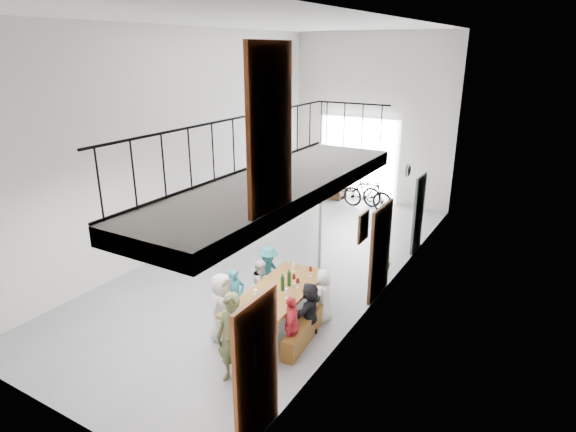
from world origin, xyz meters
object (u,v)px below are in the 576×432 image
Objects in this scene: serving_counter at (318,180)px; bicycle_near at (355,188)px; side_bench at (237,216)px; host_standing at (233,339)px; oak_barrel at (289,187)px; bench_inner at (251,310)px; tasting_table at (278,295)px.

bicycle_near is at bearing -5.73° from serving_counter.
host_standing is at bearing -54.30° from side_bench.
bicycle_near is at bearing 57.81° from side_bench.
bicycle_near is at bearing 22.59° from oak_barrel.
side_bench is at bearing 156.80° from bicycle_near.
bench_inner is 1.93× the size of oak_barrel.
host_standing is at bearing -64.97° from oak_barrel.
serving_counter reaches higher than bench_inner.
bench_inner is 7.75m from oak_barrel.
bicycle_near is (-1.97, 9.53, -0.25)m from host_standing.
bicycle_near is (2.08, 0.86, 0.04)m from oak_barrel.
bicycle_near reaches higher than bench_inner.
oak_barrel is at bearing 108.29° from bench_inner.
serving_counter is 1.55m from bicycle_near.
tasting_table reaches higher than side_bench.
bench_inner is at bearing 108.21° from host_standing.
side_bench is 1.71× the size of oak_barrel.
tasting_table is 1.62× the size of host_standing.
bench_inner is at bearing -51.08° from side_bench.
side_bench is 7.30m from host_standing.
side_bench is at bearing -94.18° from oak_barrel.
tasting_table is at bearing -46.61° from side_bench.
bench_inner is 0.89× the size of serving_counter.
serving_counter is at bearing 101.80° from bench_inner.
bicycle_near is (-1.78, 7.91, -0.19)m from tasting_table.
bench_inner is 8.60m from serving_counter.
bench_inner is 5.50m from side_bench.
bench_inner is 7.98m from bicycle_near.
side_bench is 0.79× the size of serving_counter.
host_standing reaches higher than bicycle_near.
side_bench is at bearing 118.01° from host_standing.
oak_barrel is 9.57m from host_standing.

